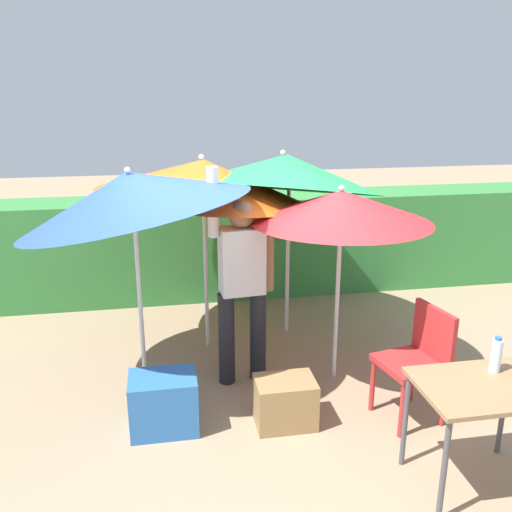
# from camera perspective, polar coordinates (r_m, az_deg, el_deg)

# --- Properties ---
(ground_plane) EXTENTS (24.00, 24.00, 0.00)m
(ground_plane) POSITION_cam_1_polar(r_m,az_deg,el_deg) (4.84, 0.64, -13.60)
(ground_plane) COLOR #9E8466
(hedge_row) EXTENTS (8.00, 0.70, 1.20)m
(hedge_row) POSITION_cam_1_polar(r_m,az_deg,el_deg) (6.76, -3.06, 1.11)
(hedge_row) COLOR #38843D
(hedge_row) RESTS_ON ground_plane
(umbrella_rainbow) EXTENTS (1.49, 1.49, 1.72)m
(umbrella_rainbow) POSITION_cam_1_polar(r_m,az_deg,el_deg) (4.54, 8.79, 5.06)
(umbrella_rainbow) COLOR silver
(umbrella_rainbow) RESTS_ON ground_plane
(umbrella_orange) EXTENTS (1.95, 1.93, 1.96)m
(umbrella_orange) POSITION_cam_1_polar(r_m,az_deg,el_deg) (5.09, -5.55, 8.02)
(umbrella_orange) COLOR silver
(umbrella_orange) RESTS_ON ground_plane
(umbrella_yellow) EXTENTS (1.98, 1.95, 2.11)m
(umbrella_yellow) POSITION_cam_1_polar(r_m,az_deg,el_deg) (5.42, 3.11, 8.66)
(umbrella_yellow) COLOR silver
(umbrella_yellow) RESTS_ON ground_plane
(umbrella_navy) EXTENTS (1.88, 1.84, 2.10)m
(umbrella_navy) POSITION_cam_1_polar(r_m,az_deg,el_deg) (4.37, -12.81, 6.39)
(umbrella_navy) COLOR silver
(umbrella_navy) RESTS_ON ground_plane
(person_vendor) EXTENTS (0.56, 0.25, 1.88)m
(person_vendor) POSITION_cam_1_polar(r_m,az_deg,el_deg) (4.59, -1.47, -2.44)
(person_vendor) COLOR black
(person_vendor) RESTS_ON ground_plane
(chair_plastic) EXTENTS (0.52, 0.52, 0.89)m
(chair_plastic) POSITION_cam_1_polar(r_m,az_deg,el_deg) (4.43, 16.41, -9.94)
(chair_plastic) COLOR #B72D2D
(chair_plastic) RESTS_ON ground_plane
(cooler_box) EXTENTS (0.50, 0.36, 0.44)m
(cooler_box) POSITION_cam_1_polar(r_m,az_deg,el_deg) (4.31, -9.51, -14.74)
(cooler_box) COLOR #2D6BB7
(cooler_box) RESTS_ON ground_plane
(crate_cardboard) EXTENTS (0.45, 0.32, 0.37)m
(crate_cardboard) POSITION_cam_1_polar(r_m,az_deg,el_deg) (4.33, 3.02, -14.84)
(crate_cardboard) COLOR #9E7A4C
(crate_cardboard) RESTS_ON ground_plane
(folding_table) EXTENTS (0.80, 0.60, 0.73)m
(folding_table) POSITION_cam_1_polar(r_m,az_deg,el_deg) (3.79, 22.28, -13.35)
(folding_table) COLOR #4C4C51
(folding_table) RESTS_ON ground_plane
(bottle_water) EXTENTS (0.07, 0.07, 0.24)m
(bottle_water) POSITION_cam_1_polar(r_m,az_deg,el_deg) (3.88, 23.54, -9.37)
(bottle_water) COLOR silver
(bottle_water) RESTS_ON folding_table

